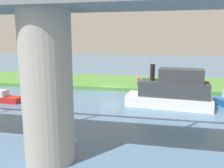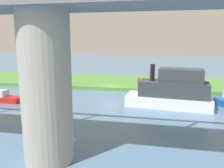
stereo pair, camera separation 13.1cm
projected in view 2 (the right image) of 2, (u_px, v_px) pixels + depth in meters
ground_plane at (110, 91)px, 33.84m from camera, size 160.00×160.00×0.00m
grassy_bank at (117, 82)px, 39.56m from camera, size 80.00×12.00×0.50m
bridge_pylon at (46, 89)px, 13.75m from camera, size 2.96×2.96×8.92m
bridge_span at (42, 0)px, 12.84m from camera, size 65.19×4.30×3.25m
person_on_bank at (139, 81)px, 35.06m from camera, size 0.49×0.49×1.39m
mooring_post at (143, 84)px, 33.82m from camera, size 0.20×0.20×0.89m
riverboat_paddlewheel at (172, 92)px, 25.56m from camera, size 9.36×3.96×4.65m
motorboat_red at (4, 98)px, 27.99m from camera, size 4.25×1.75×1.39m
motorboat_white at (185, 94)px, 29.70m from camera, size 4.62×1.82×1.52m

